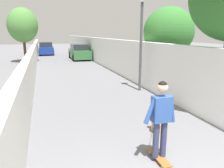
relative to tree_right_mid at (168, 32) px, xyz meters
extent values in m
plane|color=slate|center=(6.50, 4.17, -2.70)|extent=(80.00, 80.00, 0.00)
cube|color=silver|center=(4.50, 6.90, -1.89)|extent=(48.00, 0.30, 1.62)
cube|color=white|center=(4.50, 1.43, -1.58)|extent=(48.00, 0.30, 2.23)
cylinder|color=brown|center=(0.00, 0.00, -1.72)|extent=(0.30, 0.30, 1.95)
ellipsoid|color=#387A33|center=(0.00, 0.00, 0.02)|extent=(2.57, 2.57, 2.50)
cylinder|color=#473523|center=(11.50, 7.74, -1.43)|extent=(0.23, 0.23, 2.53)
ellipsoid|color=#4C843D|center=(11.50, 7.74, 0.63)|extent=(2.64, 2.64, 3.06)
cylinder|color=#4C4C51|center=(-0.95, 1.98, -0.71)|extent=(0.12, 0.12, 3.97)
cube|color=brown|center=(-6.33, 4.05, -2.63)|extent=(0.80, 0.22, 0.02)
cylinder|color=beige|center=(-6.05, 4.12, -2.67)|extent=(0.06, 0.03, 0.06)
cylinder|color=beige|center=(-6.05, 3.98, -2.67)|extent=(0.06, 0.03, 0.06)
cylinder|color=beige|center=(-6.61, 4.13, -2.67)|extent=(0.06, 0.03, 0.06)
cylinder|color=beige|center=(-6.61, 3.99, -2.67)|extent=(0.06, 0.03, 0.06)
cylinder|color=#333859|center=(-6.33, 4.14, -2.21)|extent=(0.13, 0.13, 0.80)
cylinder|color=#333859|center=(-6.33, 3.96, -2.21)|extent=(0.13, 0.13, 0.80)
cube|color=#2D5199|center=(-6.33, 4.05, -1.54)|extent=(0.23, 0.39, 0.54)
cylinder|color=#2D5199|center=(-6.32, 4.29, -1.55)|extent=(0.10, 0.29, 0.58)
cylinder|color=#2D5199|center=(-6.33, 3.81, -1.56)|extent=(0.09, 0.18, 0.59)
sphere|color=tan|center=(-6.33, 4.05, -1.10)|extent=(0.22, 0.22, 0.22)
sphere|color=black|center=(-6.33, 4.05, -1.06)|extent=(0.19, 0.19, 0.19)
ellipsoid|color=tan|center=(-5.16, 3.46, -2.43)|extent=(0.37, 0.23, 0.22)
sphere|color=tan|center=(-4.91, 3.46, -2.36)|extent=(0.15, 0.15, 0.15)
cone|color=black|center=(-4.91, 3.50, -2.28)|extent=(0.05, 0.05, 0.06)
cone|color=black|center=(-4.91, 3.42, -2.28)|extent=(0.05, 0.05, 0.06)
cylinder|color=tan|center=(-5.04, 3.52, -2.61)|extent=(0.04, 0.04, 0.18)
cylinder|color=tan|center=(-5.04, 3.40, -2.61)|extent=(0.04, 0.04, 0.18)
cylinder|color=tan|center=(-5.27, 3.52, -2.61)|extent=(0.04, 0.04, 0.18)
cylinder|color=tan|center=(-5.27, 3.40, -2.61)|extent=(0.04, 0.04, 0.18)
cylinder|color=tan|center=(-5.39, 3.47, -2.35)|extent=(0.14, 0.03, 0.13)
cylinder|color=black|center=(-5.74, 3.76, -1.97)|extent=(1.18, 0.61, 0.66)
cube|color=#336B38|center=(12.41, 2.58, -2.14)|extent=(4.39, 1.70, 0.80)
cube|color=#262B33|center=(12.41, 2.58, -1.46)|extent=(2.28, 1.50, 0.60)
cylinder|color=black|center=(13.77, 3.37, -2.38)|extent=(0.64, 0.22, 0.64)
cylinder|color=black|center=(13.77, 1.79, -2.38)|extent=(0.64, 0.22, 0.64)
cylinder|color=black|center=(11.05, 3.37, -2.38)|extent=(0.64, 0.22, 0.64)
cylinder|color=black|center=(11.05, 1.79, -2.38)|extent=(0.64, 0.22, 0.64)
cube|color=navy|center=(18.64, 5.75, -2.14)|extent=(4.14, 1.70, 0.80)
cube|color=#262B33|center=(18.64, 5.75, -1.46)|extent=(2.15, 1.50, 0.60)
cylinder|color=black|center=(19.93, 6.54, -2.38)|extent=(0.64, 0.22, 0.64)
cylinder|color=black|center=(19.93, 4.96, -2.38)|extent=(0.64, 0.22, 0.64)
cylinder|color=black|center=(17.36, 6.54, -2.38)|extent=(0.64, 0.22, 0.64)
cylinder|color=black|center=(17.36, 4.96, -2.38)|extent=(0.64, 0.22, 0.64)
camera|label=1|loc=(-9.94, 6.27, -0.05)|focal=34.55mm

